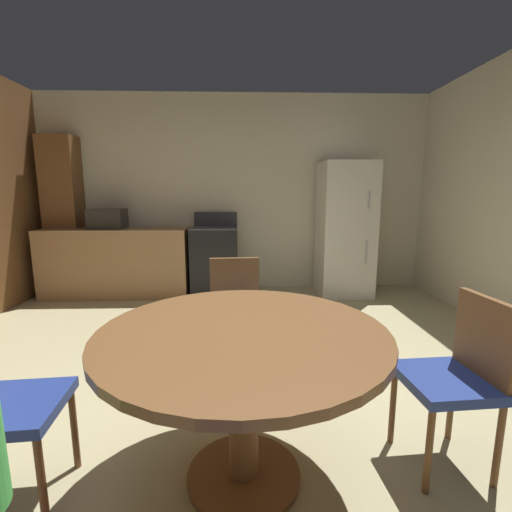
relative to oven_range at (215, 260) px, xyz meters
The scene contains 10 objects.
ground_plane 2.81m from the oven_range, 84.39° to the right, with size 14.00×14.00×0.00m, color tan.
wall_back 1.01m from the oven_range, 55.65° to the left, with size 5.65×0.12×2.70m, color beige.
kitchen_counter 1.30m from the oven_range, behind, with size 1.90×0.60×0.90m, color #9E754C.
pantry_column 2.12m from the oven_range, behind, with size 0.44×0.36×2.10m, color brown.
oven_range is the anchor object (origin of this frame).
refrigerator 1.80m from the oven_range, ahead, with size 0.68×0.68×1.76m.
microwave 1.51m from the oven_range, behind, with size 0.44×0.32×0.26m, color #2D2B28.
dining_table 3.25m from the oven_range, 83.01° to the right, with size 1.30×1.30×0.76m.
chair_east 3.47m from the oven_range, 65.19° to the right, with size 0.43×0.43×0.87m.
chair_north 2.19m from the oven_range, 81.25° to the right, with size 0.42×0.42×0.87m.
Camera 1 is at (0.13, -1.97, 1.36)m, focal length 24.84 mm.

